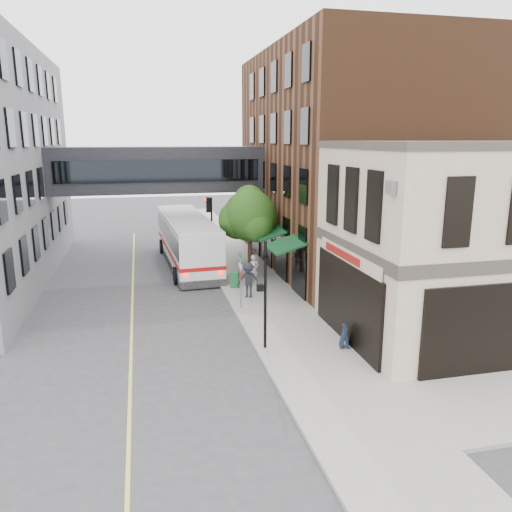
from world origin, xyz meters
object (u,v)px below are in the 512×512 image
pedestrian_a (254,269)px  sandwich_board (344,336)px  bus (187,238)px  pedestrian_b (253,262)px  pedestrian_c (249,280)px  newspaper_box (235,280)px

pedestrian_a → sandwich_board: size_ratio=1.78×
bus → pedestrian_b: bus is taller
pedestrian_b → pedestrian_c: pedestrian_c is taller
pedestrian_b → pedestrian_c: 4.70m
bus → pedestrian_c: bearing=-73.7°
sandwich_board → newspaper_box: bearing=123.2°
pedestrian_c → bus: bearing=131.8°
pedestrian_a → pedestrian_c: pedestrian_c is taller
pedestrian_b → newspaper_box: pedestrian_b is taller
newspaper_box → pedestrian_c: bearing=-58.6°
pedestrian_b → pedestrian_a: bearing=-119.5°
bus → sandwich_board: bus is taller
pedestrian_a → pedestrian_c: 2.86m
pedestrian_a → bus: bearing=103.5°
bus → newspaper_box: bearing=-72.1°
bus → sandwich_board: (4.91, -15.84, -1.25)m
pedestrian_a → newspaper_box: (-1.30, -0.72, -0.37)m
pedestrian_a → pedestrian_c: (-0.92, -2.71, 0.13)m
bus → sandwich_board: size_ratio=13.32×
pedestrian_b → newspaper_box: 3.05m
pedestrian_c → sandwich_board: size_ratio=2.05×
pedestrian_b → sandwich_board: (1.14, -11.88, -0.35)m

